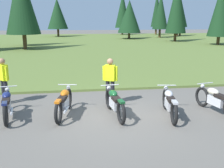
# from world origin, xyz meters

# --- Properties ---
(ground_plane) EXTENTS (140.00, 140.00, 0.00)m
(ground_plane) POSITION_xyz_m (0.00, 0.00, 0.00)
(ground_plane) COLOR #605B54
(grass_moorland) EXTENTS (80.00, 44.00, 0.10)m
(grass_moorland) POSITION_xyz_m (0.00, 25.00, 0.05)
(grass_moorland) COLOR #5B7033
(grass_moorland) RESTS_ON ground
(forest_treeline) EXTENTS (40.21, 28.51, 9.09)m
(forest_treeline) POSITION_xyz_m (-0.17, 29.25, 4.52)
(forest_treeline) COLOR #47331E
(forest_treeline) RESTS_ON ground
(motorcycle_navy) EXTENTS (0.68, 2.09, 0.88)m
(motorcycle_navy) POSITION_xyz_m (-3.32, 0.33, 0.44)
(motorcycle_navy) COLOR black
(motorcycle_navy) RESTS_ON ground
(motorcycle_orange) EXTENTS (0.67, 2.08, 0.88)m
(motorcycle_orange) POSITION_xyz_m (-1.58, 0.30, 0.44)
(motorcycle_orange) COLOR black
(motorcycle_orange) RESTS_ON ground
(motorcycle_british_green) EXTENTS (0.63, 2.10, 0.88)m
(motorcycle_british_green) POSITION_xyz_m (0.00, 0.04, 0.44)
(motorcycle_british_green) COLOR black
(motorcycle_british_green) RESTS_ON ground
(motorcycle_silver) EXTENTS (0.63, 2.09, 0.88)m
(motorcycle_silver) POSITION_xyz_m (1.71, -0.25, 0.44)
(motorcycle_silver) COLOR black
(motorcycle_silver) RESTS_ON ground
(motorcycle_cream) EXTENTS (0.70, 2.08, 0.88)m
(motorcycle_cream) POSITION_xyz_m (3.32, -0.17, 0.44)
(motorcycle_cream) COLOR black
(motorcycle_cream) RESTS_ON ground
(rider_in_hivis_vest) EXTENTS (0.52, 0.34, 1.67)m
(rider_in_hivis_vest) POSITION_xyz_m (0.02, 1.20, 0.95)
(rider_in_hivis_vest) COLOR black
(rider_in_hivis_vest) RESTS_ON ground
(rider_checking_bike) EXTENTS (0.41, 0.42, 1.67)m
(rider_checking_bike) POSITION_xyz_m (-3.74, 1.81, 0.95)
(rider_checking_bike) COLOR black
(rider_checking_bike) RESTS_ON ground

